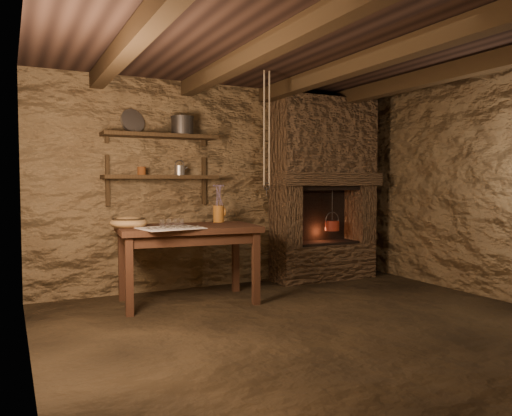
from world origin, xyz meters
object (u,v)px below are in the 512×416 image
stoneware_jug (219,206)px  iron_stockpot (182,127)px  work_table (188,261)px  wooden_bowl (129,223)px  red_pot (332,225)px

stoneware_jug → iron_stockpot: size_ratio=1.72×
iron_stockpot → work_table: bearing=-103.3°
wooden_bowl → work_table: bearing=-9.1°
work_table → stoneware_jug: (0.46, 0.28, 0.55)m
stoneware_jug → iron_stockpot: (-0.34, 0.22, 0.88)m
work_table → stoneware_jug: stoneware_jug is taller
work_table → wooden_bowl: wooden_bowl is taller
stoneware_jug → red_pot: stoneware_jug is taller
wooden_bowl → red_pot: 2.67m
wooden_bowl → iron_stockpot: 1.31m
wooden_bowl → stoneware_jug: bearing=10.4°
work_table → iron_stockpot: iron_stockpot is taller
wooden_bowl → iron_stockpot: iron_stockpot is taller
wooden_bowl → iron_stockpot: bearing=30.6°
iron_stockpot → red_pot: 2.28m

